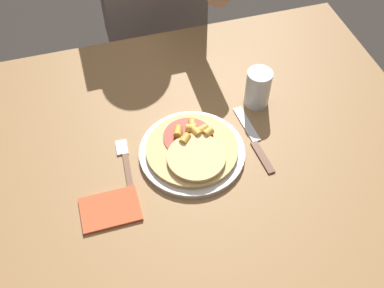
% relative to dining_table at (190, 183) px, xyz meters
% --- Properties ---
extents(ground_plane, '(8.00, 8.00, 0.00)m').
position_rel_dining_table_xyz_m(ground_plane, '(0.00, 0.00, -0.64)').
color(ground_plane, '#2D2823').
extents(dining_table, '(1.24, 1.00, 0.73)m').
position_rel_dining_table_xyz_m(dining_table, '(0.00, 0.00, 0.00)').
color(dining_table, olive).
rests_on(dining_table, ground_plane).
extents(plate, '(0.26, 0.26, 0.01)m').
position_rel_dining_table_xyz_m(plate, '(0.01, 0.02, 0.10)').
color(plate, beige).
rests_on(plate, dining_table).
extents(pizza, '(0.22, 0.22, 0.04)m').
position_rel_dining_table_xyz_m(pizza, '(0.01, 0.02, 0.12)').
color(pizza, tan).
rests_on(pizza, plate).
extents(fork, '(0.03, 0.18, 0.00)m').
position_rel_dining_table_xyz_m(fork, '(-0.15, 0.04, 0.10)').
color(fork, brown).
rests_on(fork, dining_table).
extents(knife, '(0.03, 0.22, 0.00)m').
position_rel_dining_table_xyz_m(knife, '(0.17, 0.02, 0.10)').
color(knife, brown).
rests_on(knife, dining_table).
extents(drinking_glass, '(0.07, 0.07, 0.11)m').
position_rel_dining_table_xyz_m(drinking_glass, '(0.22, 0.14, 0.15)').
color(drinking_glass, silver).
rests_on(drinking_glass, dining_table).
extents(napkin, '(0.13, 0.09, 0.01)m').
position_rel_dining_table_xyz_m(napkin, '(-0.21, -0.08, 0.10)').
color(napkin, '#C6512D').
rests_on(napkin, dining_table).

